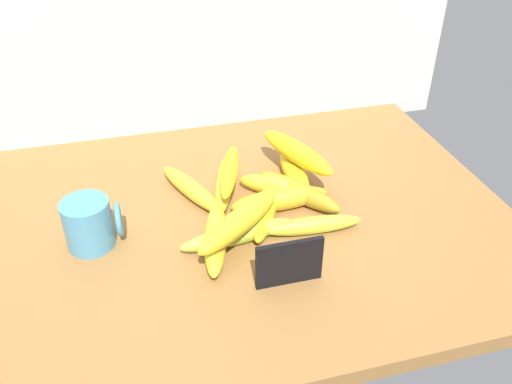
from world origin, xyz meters
The scene contains 16 objects.
counter_top centered at (0.00, 0.00, 1.50)cm, with size 110.00×76.00×3.00cm, color olive.
chalkboard_sign centered at (7.00, -19.11, 6.86)cm, with size 11.00×1.80×8.40cm.
coffee_mug centered at (-23.37, -1.05, 7.49)cm, with size 9.78×8.28×8.98cm.
banana_0 centered at (2.54, 9.45, 4.69)cm, with size 20.65×3.38×3.38cm, color yellow.
banana_1 centered at (15.83, 2.45, 5.04)cm, with size 20.00×4.08×4.08cm, color #A8841F.
banana_2 centered at (8.23, -1.36, 4.91)cm, with size 19.86×3.82×3.82cm, color yellow.
banana_3 centered at (11.51, 0.51, 5.16)cm, with size 19.18×4.31×4.31cm, color gold.
banana_4 centered at (15.07, -7.97, 4.63)cm, with size 18.44×3.27×3.27cm, color #B0BE31.
banana_5 centered at (17.29, 9.19, 5.06)cm, with size 16.41×4.13×4.13cm, color yellow.
banana_6 centered at (-2.58, -7.28, 4.95)cm, with size 19.98×3.90×3.90cm, color yellow.
banana_7 centered at (-4.23, 8.95, 4.81)cm, with size 20.23×3.62×3.62cm, color gold.
banana_8 centered at (12.61, 5.13, 5.01)cm, with size 16.22×4.03×4.03cm, color yellow.
banana_9 centered at (1.33, -7.27, 4.78)cm, with size 20.98×3.56×3.56cm, color #9BB838.
banana_10 centered at (1.42, -8.61, 8.71)cm, with size 20.88×4.31×4.31cm, color yellow.
banana_11 centered at (3.53, 8.60, 7.99)cm, with size 19.05×3.23×3.23cm, color yellow.
banana_12 centered at (17.93, 10.00, 9.31)cm, with size 20.84×4.36×4.36cm, color yellow.
Camera 1 is at (-14.39, -78.91, 64.46)cm, focal length 37.54 mm.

